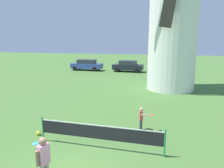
{
  "coord_description": "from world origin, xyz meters",
  "views": [
    {
      "loc": [
        2.74,
        -5.16,
        4.24
      ],
      "look_at": [
        0.3,
        4.16,
        2.24
      ],
      "focal_mm": 33.57,
      "sensor_mm": 36.0,
      "label": 1
    }
  ],
  "objects_px": {
    "parked_car_blue": "(87,65)",
    "player_near": "(43,158)",
    "tennis_net": "(99,132)",
    "stray_ball": "(39,133)",
    "parked_car_black": "(128,66)",
    "windmill": "(174,10)",
    "player_far": "(142,117)"
  },
  "relations": [
    {
      "from": "parked_car_blue",
      "to": "player_near",
      "type": "bearing_deg",
      "value": -71.5
    },
    {
      "from": "tennis_net",
      "to": "parked_car_blue",
      "type": "distance_m",
      "value": 22.72
    },
    {
      "from": "stray_ball",
      "to": "parked_car_black",
      "type": "height_order",
      "value": "parked_car_black"
    },
    {
      "from": "player_near",
      "to": "stray_ball",
      "type": "bearing_deg",
      "value": 126.65
    },
    {
      "from": "windmill",
      "to": "stray_ball",
      "type": "bearing_deg",
      "value": -117.59
    },
    {
      "from": "windmill",
      "to": "tennis_net",
      "type": "bearing_deg",
      "value": -103.54
    },
    {
      "from": "tennis_net",
      "to": "parked_car_black",
      "type": "height_order",
      "value": "parked_car_black"
    },
    {
      "from": "player_near",
      "to": "parked_car_blue",
      "type": "bearing_deg",
      "value": 108.5
    },
    {
      "from": "player_near",
      "to": "parked_car_black",
      "type": "relative_size",
      "value": 0.37
    },
    {
      "from": "player_far",
      "to": "parked_car_blue",
      "type": "relative_size",
      "value": 0.25
    },
    {
      "from": "tennis_net",
      "to": "parked_car_blue",
      "type": "relative_size",
      "value": 1.14
    },
    {
      "from": "player_far",
      "to": "parked_car_black",
      "type": "xyz_separation_m",
      "value": [
        -4.14,
        18.87,
        0.16
      ]
    },
    {
      "from": "windmill",
      "to": "parked_car_black",
      "type": "distance_m",
      "value": 12.39
    },
    {
      "from": "stray_ball",
      "to": "windmill",
      "type": "bearing_deg",
      "value": 62.41
    },
    {
      "from": "player_far",
      "to": "parked_car_black",
      "type": "height_order",
      "value": "parked_car_black"
    },
    {
      "from": "player_near",
      "to": "parked_car_blue",
      "type": "xyz_separation_m",
      "value": [
        -7.84,
        23.43,
        -0.05
      ]
    },
    {
      "from": "windmill",
      "to": "stray_ball",
      "type": "xyz_separation_m",
      "value": [
        -5.87,
        -11.23,
        -6.61
      ]
    },
    {
      "from": "player_near",
      "to": "parked_car_black",
      "type": "distance_m",
      "value": 23.58
    },
    {
      "from": "player_near",
      "to": "parked_car_black",
      "type": "bearing_deg",
      "value": 94.41
    },
    {
      "from": "player_far",
      "to": "windmill",
      "type": "bearing_deg",
      "value": 81.64
    },
    {
      "from": "windmill",
      "to": "player_far",
      "type": "xyz_separation_m",
      "value": [
        -1.39,
        -9.49,
        -6.07
      ]
    },
    {
      "from": "player_near",
      "to": "parked_car_blue",
      "type": "distance_m",
      "value": 24.71
    },
    {
      "from": "windmill",
      "to": "player_far",
      "type": "bearing_deg",
      "value": -98.36
    },
    {
      "from": "windmill",
      "to": "parked_car_blue",
      "type": "xyz_separation_m",
      "value": [
        -11.55,
        9.3,
        -5.9
      ]
    },
    {
      "from": "player_near",
      "to": "player_far",
      "type": "relative_size",
      "value": 1.35
    },
    {
      "from": "parked_car_blue",
      "to": "stray_ball",
      "type": "bearing_deg",
      "value": -74.53
    },
    {
      "from": "parked_car_blue",
      "to": "windmill",
      "type": "bearing_deg",
      "value": -38.83
    },
    {
      "from": "stray_ball",
      "to": "parked_car_black",
      "type": "bearing_deg",
      "value": 89.06
    },
    {
      "from": "player_far",
      "to": "stray_ball",
      "type": "bearing_deg",
      "value": -158.68
    },
    {
      "from": "windmill",
      "to": "player_far",
      "type": "relative_size",
      "value": 13.05
    },
    {
      "from": "stray_ball",
      "to": "parked_car_black",
      "type": "xyz_separation_m",
      "value": [
        0.34,
        20.61,
        0.71
      ]
    },
    {
      "from": "parked_car_black",
      "to": "stray_ball",
      "type": "bearing_deg",
      "value": -90.94
    }
  ]
}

